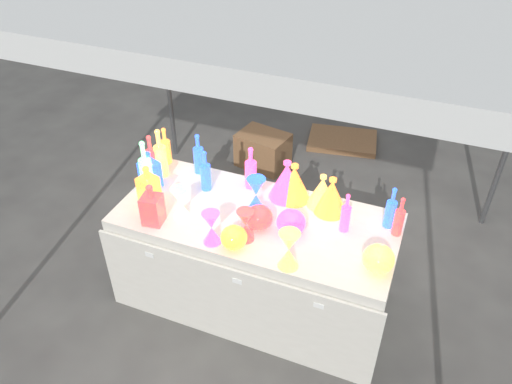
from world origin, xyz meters
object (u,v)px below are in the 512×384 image
at_px(hourglass_0, 245,225).
at_px(lampshade_0, 294,182).
at_px(decanter_0, 148,184).
at_px(display_table, 255,260).
at_px(bottle_0, 165,145).
at_px(globe_0, 234,238).
at_px(cardboard_box_closed, 263,150).

bearing_deg(hourglass_0, lampshade_0, 74.26).
xyz_separation_m(decanter_0, hourglass_0, (0.73, -0.11, -0.03)).
distance_m(hourglass_0, lampshade_0, 0.51).
relative_size(display_table, decanter_0, 6.62).
distance_m(display_table, bottle_0, 1.06).
height_order(bottle_0, hourglass_0, bottle_0).
bearing_deg(hourglass_0, display_table, 95.04).
relative_size(decanter_0, hourglass_0, 1.31).
distance_m(decanter_0, globe_0, 0.73).
height_order(globe_0, lampshade_0, lampshade_0).
xyz_separation_m(globe_0, lampshade_0, (0.18, 0.58, 0.07)).
bearing_deg(globe_0, decanter_0, 164.01).
relative_size(display_table, cardboard_box_closed, 3.87).
bearing_deg(globe_0, hourglass_0, 67.74).
xyz_separation_m(display_table, bottle_0, (-0.85, 0.36, 0.52)).
distance_m(bottle_0, hourglass_0, 1.04).
xyz_separation_m(cardboard_box_closed, lampshade_0, (0.74, -1.36, 0.71)).
bearing_deg(display_table, decanter_0, -172.35).
height_order(cardboard_box_closed, hourglass_0, hourglass_0).
xyz_separation_m(bottle_0, hourglass_0, (0.87, -0.56, -0.04)).
bearing_deg(display_table, bottle_0, 157.08).
distance_m(display_table, cardboard_box_closed, 1.76).
relative_size(display_table, lampshade_0, 6.90).
distance_m(hourglass_0, globe_0, 0.11).
xyz_separation_m(bottle_0, decanter_0, (0.13, -0.46, -0.01)).
bearing_deg(decanter_0, hourglass_0, 6.67).
relative_size(hourglass_0, globe_0, 1.32).
bearing_deg(globe_0, display_table, 86.36).
relative_size(globe_0, lampshade_0, 0.61).
bearing_deg(display_table, hourglass_0, -84.96).
bearing_deg(bottle_0, cardboard_box_closed, 78.19).
distance_m(cardboard_box_closed, bottle_0, 1.50).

